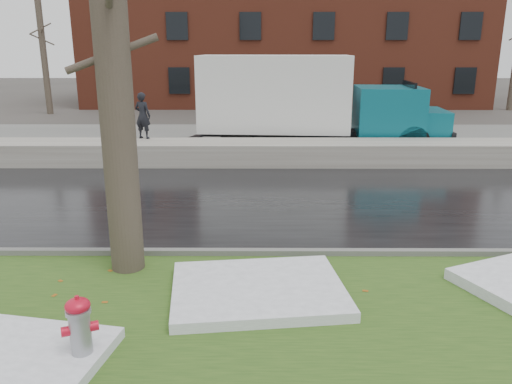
{
  "coord_description": "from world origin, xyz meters",
  "views": [
    {
      "loc": [
        0.29,
        -7.49,
        3.68
      ],
      "look_at": [
        0.25,
        1.83,
        1.0
      ],
      "focal_mm": 35.0,
      "sensor_mm": 36.0,
      "label": 1
    }
  ],
  "objects_px": {
    "box_truck": "(304,101)",
    "worker": "(143,116)",
    "fire_hydrant": "(80,327)",
    "tree": "(113,59)"
  },
  "relations": [
    {
      "from": "box_truck",
      "to": "worker",
      "type": "relative_size",
      "value": 6.77
    },
    {
      "from": "fire_hydrant",
      "to": "worker",
      "type": "height_order",
      "value": "worker"
    },
    {
      "from": "tree",
      "to": "box_truck",
      "type": "height_order",
      "value": "tree"
    },
    {
      "from": "tree",
      "to": "fire_hydrant",
      "type": "bearing_deg",
      "value": -87.09
    },
    {
      "from": "fire_hydrant",
      "to": "worker",
      "type": "relative_size",
      "value": 0.57
    },
    {
      "from": "box_truck",
      "to": "worker",
      "type": "xyz_separation_m",
      "value": [
        -5.58,
        -1.82,
        -0.31
      ]
    },
    {
      "from": "tree",
      "to": "box_truck",
      "type": "distance_m",
      "value": 11.51
    },
    {
      "from": "tree",
      "to": "box_truck",
      "type": "xyz_separation_m",
      "value": [
        3.94,
        10.68,
        -1.7
      ]
    },
    {
      "from": "box_truck",
      "to": "worker",
      "type": "distance_m",
      "value": 5.88
    },
    {
      "from": "fire_hydrant",
      "to": "box_truck",
      "type": "bearing_deg",
      "value": 51.25
    }
  ]
}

